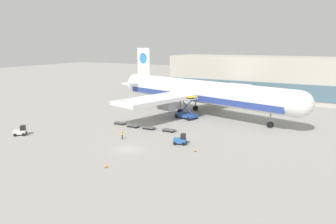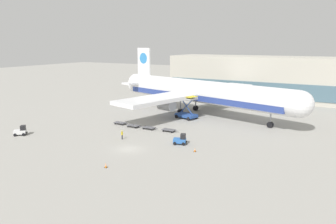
{
  "view_description": "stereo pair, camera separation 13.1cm",
  "coord_description": "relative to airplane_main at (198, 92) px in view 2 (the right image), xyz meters",
  "views": [
    {
      "loc": [
        33.06,
        -44.85,
        18.41
      ],
      "look_at": [
        -0.17,
        14.78,
        4.0
      ],
      "focal_mm": 35.0,
      "sensor_mm": 36.0,
      "label": 1
    },
    {
      "loc": [
        33.17,
        -44.79,
        18.41
      ],
      "look_at": [
        -0.17,
        14.78,
        4.0
      ],
      "focal_mm": 35.0,
      "sensor_mm": 36.0,
      "label": 2
    }
  ],
  "objects": [
    {
      "name": "ground_plane",
      "position": [
        1.34,
        -33.05,
        -5.84
      ],
      "size": [
        400.0,
        400.0,
        0.0
      ],
      "primitive_type": "plane",
      "color": "#9E9B93"
    },
    {
      "name": "terminal_building",
      "position": [
        21.83,
        35.66,
        1.15
      ],
      "size": [
        90.0,
        18.2,
        14.0
      ],
      "color": "#BCB7A8",
      "rests_on": "ground_plane"
    },
    {
      "name": "airplane_main",
      "position": [
        0.0,
        0.0,
        0.0
      ],
      "size": [
        56.92,
        48.46,
        17.0
      ],
      "rotation": [
        0.0,
        0.0,
        -0.26
      ],
      "color": "white",
      "rests_on": "ground_plane"
    },
    {
      "name": "scissor_lift_loader",
      "position": [
        -0.31,
        -6.26,
        -3.69
      ],
      "size": [
        5.79,
        4.47,
        5.7
      ],
      "rotation": [
        0.0,
        0.0,
        -0.26
      ],
      "color": "#284C99",
      "rests_on": "ground_plane"
    },
    {
      "name": "baggage_tug_foreground",
      "position": [
        8.12,
        -25.92,
        -4.96
      ],
      "size": [
        2.76,
        2.27,
        2.0
      ],
      "rotation": [
        0.0,
        0.0,
        0.33
      ],
      "color": "#2D66B7",
      "rests_on": "ground_plane"
    },
    {
      "name": "baggage_tug_mid",
      "position": [
        -23.06,
        -36.37,
        -4.96
      ],
      "size": [
        2.78,
        2.68,
        2.0
      ],
      "rotation": [
        0.0,
        0.0,
        0.71
      ],
      "color": "silver",
      "rests_on": "ground_plane"
    },
    {
      "name": "baggage_dolly_lead",
      "position": [
        -10.97,
        -19.18,
        -5.45
      ],
      "size": [
        3.7,
        1.51,
        0.48
      ],
      "rotation": [
        0.0,
        0.0,
        0.0
      ],
      "color": "#56565B",
      "rests_on": "ground_plane"
    },
    {
      "name": "baggage_dolly_second",
      "position": [
        -6.8,
        -19.89,
        -5.45
      ],
      "size": [
        3.7,
        1.51,
        0.48
      ],
      "rotation": [
        0.0,
        0.0,
        0.0
      ],
      "color": "#56565B",
      "rests_on": "ground_plane"
    },
    {
      "name": "baggage_dolly_third",
      "position": [
        -2.81,
        -19.68,
        -5.45
      ],
      "size": [
        3.7,
        1.51,
        0.48
      ],
      "rotation": [
        0.0,
        0.0,
        0.0
      ],
      "color": "#56565B",
      "rests_on": "ground_plane"
    },
    {
      "name": "baggage_dolly_trail",
      "position": [
        1.92,
        -19.25,
        -5.45
      ],
      "size": [
        3.7,
        1.51,
        0.48
      ],
      "rotation": [
        0.0,
        0.0,
        0.0
      ],
      "color": "#56565B",
      "rests_on": "ground_plane"
    },
    {
      "name": "ground_crew_near",
      "position": [
        -3.35,
        -28.57,
        -4.79
      ],
      "size": [
        0.33,
        0.54,
        1.78
      ],
      "rotation": [
        0.0,
        0.0,
        5.06
      ],
      "color": "black",
      "rests_on": "ground_plane"
    },
    {
      "name": "traffic_cone_near",
      "position": [
        3.59,
        -41.81,
        -5.47
      ],
      "size": [
        0.4,
        0.4,
        0.75
      ],
      "color": "black",
      "rests_on": "ground_plane"
    },
    {
      "name": "traffic_cone_far",
      "position": [
        12.23,
        -28.5,
        -5.49
      ],
      "size": [
        0.4,
        0.4,
        0.71
      ],
      "color": "black",
      "rests_on": "ground_plane"
    }
  ]
}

